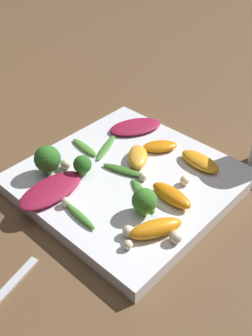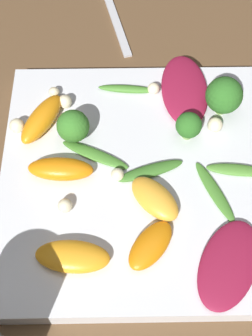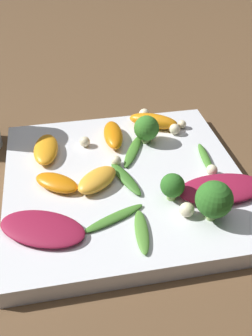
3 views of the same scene
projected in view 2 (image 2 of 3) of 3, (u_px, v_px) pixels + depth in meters
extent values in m
plane|color=brown|center=(141.00, 183.00, 0.52)|extent=(2.40, 2.40, 0.00)
cube|color=white|center=(141.00, 178.00, 0.51)|extent=(0.30, 0.30, 0.02)
cube|color=silver|center=(113.00, 11.00, 0.67)|extent=(0.05, 0.18, 0.01)
ellipsoid|color=maroon|center=(184.00, 90.00, 0.56)|extent=(0.06, 0.11, 0.01)
ellipsoid|color=maroon|center=(229.00, 264.00, 0.44)|extent=(0.09, 0.11, 0.01)
ellipsoid|color=#FCAD33|center=(155.00, 198.00, 0.48)|extent=(0.06, 0.07, 0.02)
ellipsoid|color=orange|center=(73.00, 256.00, 0.44)|extent=(0.07, 0.04, 0.02)
ellipsoid|color=orange|center=(42.00, 119.00, 0.53)|extent=(0.06, 0.08, 0.02)
ellipsoid|color=orange|center=(151.00, 245.00, 0.45)|extent=(0.06, 0.07, 0.01)
ellipsoid|color=orange|center=(61.00, 171.00, 0.49)|extent=(0.07, 0.03, 0.02)
cylinder|color=#7A9E51|center=(187.00, 133.00, 0.52)|extent=(0.01, 0.01, 0.01)
sphere|color=#2D6B23|center=(189.00, 125.00, 0.51)|extent=(0.03, 0.03, 0.03)
cylinder|color=#7A9E51|center=(221.00, 107.00, 0.54)|extent=(0.01, 0.01, 0.02)
sphere|color=#2D6B23|center=(224.00, 95.00, 0.52)|extent=(0.04, 0.04, 0.04)
cylinder|color=#7A9E51|center=(74.00, 135.00, 0.52)|extent=(0.01, 0.01, 0.01)
sphere|color=#387A28|center=(73.00, 126.00, 0.51)|extent=(0.04, 0.04, 0.04)
ellipsoid|color=#47842D|center=(215.00, 192.00, 0.49)|extent=(0.04, 0.08, 0.01)
ellipsoid|color=#47842D|center=(127.00, 89.00, 0.56)|extent=(0.07, 0.02, 0.01)
ellipsoid|color=#47842D|center=(95.00, 155.00, 0.51)|extent=(0.08, 0.05, 0.01)
ellipsoid|color=#3D7528|center=(150.00, 170.00, 0.50)|extent=(0.08, 0.04, 0.01)
ellipsoid|color=#518E33|center=(237.00, 172.00, 0.50)|extent=(0.07, 0.02, 0.01)
sphere|color=beige|center=(30.00, 134.00, 0.52)|extent=(0.01, 0.01, 0.01)
sphere|color=beige|center=(117.00, 175.00, 0.49)|extent=(0.01, 0.01, 0.01)
sphere|color=beige|center=(215.00, 125.00, 0.53)|extent=(0.02, 0.02, 0.02)
sphere|color=beige|center=(54.00, 92.00, 0.55)|extent=(0.01, 0.01, 0.01)
sphere|color=beige|center=(65.00, 206.00, 0.47)|extent=(0.01, 0.01, 0.01)
sphere|color=beige|center=(65.00, 102.00, 0.54)|extent=(0.02, 0.02, 0.02)
sphere|color=beige|center=(17.00, 126.00, 0.53)|extent=(0.02, 0.02, 0.02)
sphere|color=beige|center=(154.00, 89.00, 0.56)|extent=(0.01, 0.01, 0.01)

